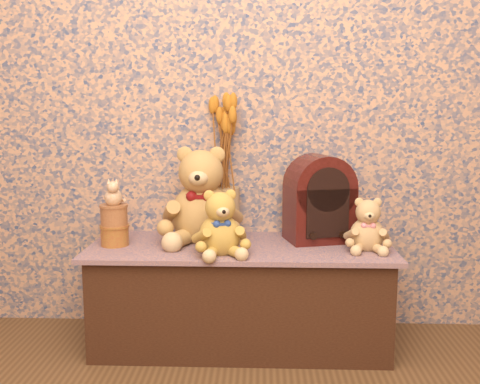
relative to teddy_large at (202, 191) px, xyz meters
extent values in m
cube|color=#3B4F78|center=(0.17, 0.18, 0.62)|extent=(3.00, 0.10, 2.60)
cube|color=navy|center=(0.17, -0.07, -0.45)|extent=(1.30, 0.52, 0.45)
cylinder|color=tan|center=(0.10, 0.12, -0.11)|extent=(0.17, 0.17, 0.22)
cylinder|color=#B49634|center=(-0.37, -0.10, -0.18)|extent=(0.14, 0.14, 0.09)
cylinder|color=tan|center=(-0.37, -0.10, -0.09)|extent=(0.12, 0.12, 0.09)
camera|label=1|loc=(0.26, -2.35, 0.37)|focal=40.47mm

